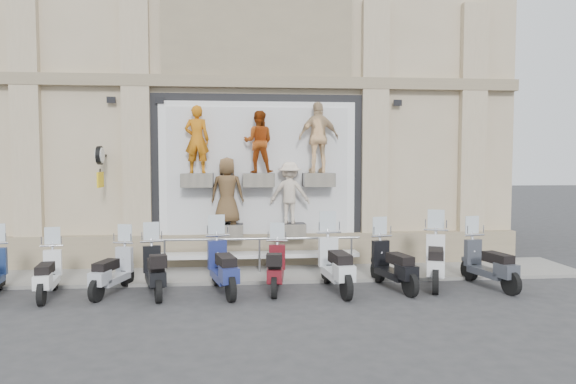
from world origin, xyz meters
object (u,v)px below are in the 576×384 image
at_px(scooter_c, 112,261).
at_px(scooter_f, 276,258).
at_px(guard_rail, 260,256).
at_px(scooter_e, 223,256).
at_px(clock_sign_bracket, 100,161).
at_px(scooter_h, 393,255).
at_px(scooter_b, 48,264).
at_px(scooter_j, 489,253).
at_px(scooter_g, 336,253).
at_px(scooter_d, 154,260).
at_px(scooter_i, 436,249).

relative_size(scooter_c, scooter_f, 1.00).
xyz_separation_m(guard_rail, scooter_e, (-0.83, -1.67, 0.34)).
distance_m(clock_sign_bracket, scooter_h, 7.39).
height_order(scooter_c, scooter_h, scooter_h).
height_order(clock_sign_bracket, scooter_c, clock_sign_bracket).
height_order(guard_rail, scooter_c, scooter_c).
distance_m(scooter_b, scooter_j, 9.45).
bearing_deg(clock_sign_bracket, scooter_f, -25.85).
relative_size(scooter_g, scooter_h, 1.09).
xyz_separation_m(guard_rail, scooter_d, (-2.26, -1.68, 0.27)).
bearing_deg(scooter_c, scooter_f, 14.54).
relative_size(clock_sign_bracket, scooter_c, 0.58).
xyz_separation_m(scooter_c, scooter_h, (6.03, -0.13, 0.06)).
height_order(scooter_e, scooter_i, scooter_i).
bearing_deg(scooter_c, scooter_h, 13.82).
xyz_separation_m(scooter_g, scooter_h, (1.28, 0.06, -0.07)).
bearing_deg(guard_rail, scooter_c, -154.08).
bearing_deg(scooter_f, scooter_b, -171.60).
relative_size(scooter_f, scooter_h, 0.92).
bearing_deg(scooter_f, clock_sign_bracket, 160.85).
bearing_deg(scooter_c, clock_sign_bracket, 125.34).
distance_m(clock_sign_bracket, scooter_d, 3.40).
height_order(scooter_e, scooter_j, scooter_e).
relative_size(scooter_d, scooter_f, 1.04).
bearing_deg(scooter_g, scooter_h, -3.42).
height_order(scooter_e, scooter_f, scooter_e).
relative_size(guard_rail, scooter_e, 2.55).
xyz_separation_m(scooter_b, scooter_f, (4.71, 0.14, 0.01)).
distance_m(guard_rail, scooter_i, 4.19).
height_order(guard_rail, scooter_j, scooter_j).
relative_size(guard_rail, scooter_g, 2.46).
relative_size(scooter_d, scooter_h, 0.96).
bearing_deg(guard_rail, scooter_e, -116.52).
relative_size(scooter_b, scooter_h, 0.91).
xyz_separation_m(scooter_f, scooter_h, (2.57, -0.10, 0.06)).
distance_m(scooter_e, scooter_f, 1.14).
bearing_deg(scooter_b, scooter_g, -9.10).
bearing_deg(scooter_e, scooter_i, -11.75).
relative_size(clock_sign_bracket, scooter_d, 0.56).
height_order(clock_sign_bracket, scooter_f, clock_sign_bracket).
relative_size(guard_rail, scooter_c, 2.90).
bearing_deg(scooter_g, scooter_f, 167.10).
height_order(clock_sign_bracket, scooter_h, clock_sign_bracket).
xyz_separation_m(scooter_e, scooter_h, (3.70, 0.00, -0.04)).
bearing_deg(scooter_i, scooter_j, 7.62).
bearing_deg(clock_sign_bracket, scooter_c, -69.73).
relative_size(scooter_c, scooter_e, 0.88).
bearing_deg(scooter_h, scooter_c, 165.01).
distance_m(scooter_d, scooter_g, 3.85).
relative_size(clock_sign_bracket, scooter_j, 0.54).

